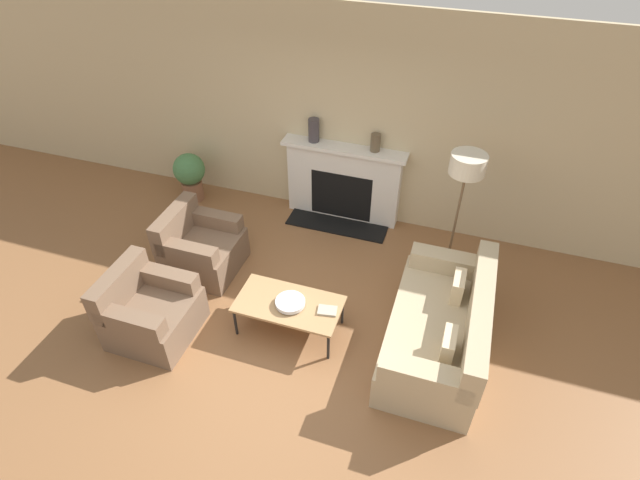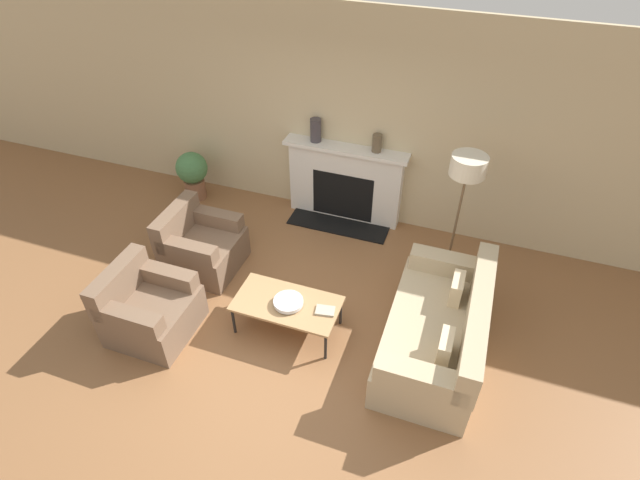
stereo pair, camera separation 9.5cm
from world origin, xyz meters
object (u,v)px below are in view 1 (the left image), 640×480
Objects in this scene: armchair_far at (200,248)px; floor_lamp at (465,179)px; mantel_vase_center_left at (375,143)px; mantel_vase_left at (314,130)px; book at (327,310)px; couch at (441,329)px; fireplace at (343,183)px; coffee_table at (289,305)px; bowl at (290,302)px; armchair_near at (149,312)px; potted_plant at (190,174)px.

floor_lamp is (2.98, 0.90, 1.07)m from armchair_far.
mantel_vase_left is at bearing 180.00° from mantel_vase_center_left.
book is 2.40m from mantel_vase_center_left.
couch reaches higher than book.
couch is at bearing -50.39° from fireplace.
armchair_far is 1.56m from coffee_table.
coffee_table is 3.62× the size of mantel_vase_left.
coffee_table is (-1.63, -0.23, 0.05)m from couch.
bowl is at bearing -77.48° from mantel_vase_left.
coffee_table is 0.07m from bowl.
armchair_near is 3.77m from floor_lamp.
coffee_table is at bearing 146.06° from bowl.
potted_plant is (-2.28, -0.30, -0.12)m from fireplace.
armchair_far is at bearing 156.56° from bowl.
floor_lamp is 5.31× the size of mantel_vase_left.
mantel_vase_left reaches higher than armchair_near.
bowl is 2.45m from mantel_vase_center_left.
mantel_vase_center_left is at bearing -47.40° from armchair_far.
floor_lamp is at bearing -24.62° from fireplace.
couch is 1.09× the size of floor_lamp.
coffee_table is 5.14× the size of book.
armchair_far is 2.14m from mantel_vase_left.
armchair_far reaches higher than bowl.
coffee_table is 3.56× the size of bowl.
mantel_vase_left reaches higher than armchair_far.
bowl is (0.07, -2.27, -0.11)m from fireplace.
mantel_vase_left is at bearing -18.90° from armchair_near.
fireplace is 0.92× the size of couch.
mantel_vase_center_left is (0.84, 0.00, -0.04)m from mantel_vase_left.
couch reaches higher than armchair_far.
floor_lamp is 2.16m from mantel_vase_left.
bowl is (1.46, -0.63, 0.13)m from armchair_far.
couch is 2.17× the size of armchair_near.
fireplace reaches higher than coffee_table.
couch is 1.65m from coffee_table.
potted_plant is at bearing -172.60° from fireplace.
potted_plant is (-0.89, 2.47, 0.12)m from armchair_near.
floor_lamp is at bearing 45.29° from bowl.
floor_lamp is at bearing -20.19° from mantel_vase_left.
mantel_vase_left is 2.06m from potted_plant.
armchair_far is 1.62m from potted_plant.
fireplace is 1.94m from floor_lamp.
book is 3.37m from potted_plant.
armchair_far is 2.62× the size of bowl.
mantel_vase_left reaches higher than coffee_table.
armchair_near and armchair_far have the same top height.
couch is 5.70× the size of bowl.
couch is 2.57m from mantel_vase_center_left.
fireplace is at bearing -140.39° from couch.
armchair_near reaches higher than coffee_table.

